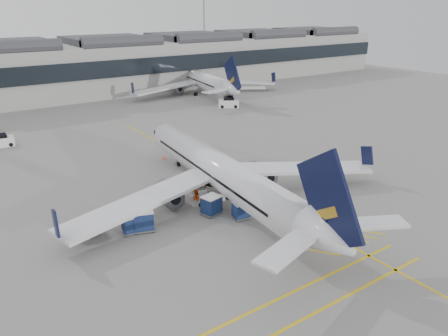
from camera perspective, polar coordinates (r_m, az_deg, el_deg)
ground at (r=38.60m, az=-3.09°, el=-9.40°), size 220.00×220.00×0.00m
terminal at (r=102.85m, az=-25.26°, el=11.34°), size 200.00×20.45×12.40m
apron_markings at (r=51.07m, az=0.52°, el=-1.57°), size 0.25×60.00×0.01m
airliner_main at (r=44.81m, az=-0.11°, el=-0.73°), size 34.73×38.11×10.14m
airliner_far at (r=101.63m, az=-2.86°, el=11.34°), size 34.44×37.92×10.14m
belt_loader at (r=45.59m, az=-1.97°, el=-3.55°), size 5.32×1.96×2.16m
baggage_cart_a at (r=41.83m, az=2.26°, el=-5.49°), size 1.78×1.55×1.67m
baggage_cart_b at (r=42.56m, az=-1.66°, el=-4.81°), size 2.11×1.87×1.91m
baggage_cart_c at (r=40.19m, az=-12.06°, el=-7.11°), size 1.70×1.44×1.68m
baggage_cart_d at (r=40.25m, az=-10.48°, el=-6.66°), size 2.32×2.11×2.00m
ramp_agent_a at (r=45.80m, az=-2.41°, el=-3.25°), size 0.66×0.55×1.54m
ramp_agent_b at (r=44.12m, az=-3.71°, el=-3.97°), size 1.18×1.15×1.92m
pushback_tug at (r=40.99m, az=-17.60°, el=-7.60°), size 2.33×1.45×1.30m
safety_cone_nose at (r=58.38m, az=-7.82°, el=1.40°), size 0.40×0.40×0.55m
safety_cone_engine at (r=50.38m, az=3.49°, el=-1.65°), size 0.34×0.34×0.48m
service_van_left at (r=70.71m, az=-27.16°, el=3.14°), size 3.55×1.83×1.80m
service_van_right at (r=87.80m, az=0.61°, el=8.52°), size 4.41×3.78×2.03m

